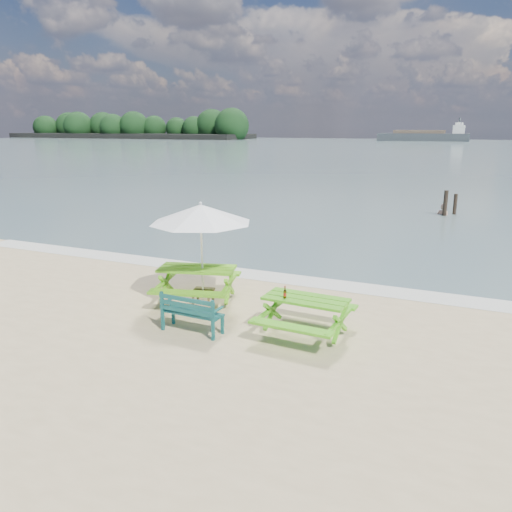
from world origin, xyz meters
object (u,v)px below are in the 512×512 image
at_px(park_bench, 192,320).
at_px(side_table, 203,296).
at_px(swimmer, 442,221).
at_px(patio_umbrella, 201,214).
at_px(picnic_table_right, 305,317).
at_px(beer_bottle, 285,294).
at_px(picnic_table_left, 197,285).

bearing_deg(park_bench, side_table, 112.61).
bearing_deg(swimmer, patio_umbrella, -106.07).
bearing_deg(picnic_table_right, patio_umbrella, 163.05).
bearing_deg(side_table, picnic_table_right, -16.95).
bearing_deg(swimmer, beer_bottle, -96.82).
height_order(beer_bottle, swimmer, beer_bottle).
bearing_deg(beer_bottle, swimmer, 83.18).
bearing_deg(beer_bottle, picnic_table_left, 158.46).
relative_size(patio_umbrella, swimmer, 1.71).
height_order(picnic_table_left, swimmer, picnic_table_left).
relative_size(picnic_table_left, patio_umbrella, 0.83).
height_order(park_bench, side_table, park_bench).
xyz_separation_m(picnic_table_left, patio_umbrella, (0.14, 0.01, 1.69)).
bearing_deg(picnic_table_right, beer_bottle, -156.31).
bearing_deg(picnic_table_right, swimmer, 84.45).
relative_size(park_bench, beer_bottle, 5.36).
xyz_separation_m(park_bench, swimmer, (3.65, 16.57, -0.52)).
distance_m(picnic_table_left, swimmer, 15.65).
relative_size(picnic_table_left, park_bench, 1.81).
bearing_deg(park_bench, patio_umbrella, 112.61).
relative_size(picnic_table_right, beer_bottle, 7.84).
height_order(park_bench, beer_bottle, beer_bottle).
distance_m(picnic_table_right, swimmer, 15.91).
bearing_deg(picnic_table_left, side_table, 2.57).
bearing_deg(swimmer, side_table, -106.07).
relative_size(side_table, patio_umbrella, 0.20).
height_order(patio_umbrella, swimmer, patio_umbrella).
relative_size(picnic_table_right, side_table, 3.35).
xyz_separation_m(picnic_table_right, swimmer, (1.54, 15.83, -0.65)).
relative_size(beer_bottle, swimmer, 0.15).
xyz_separation_m(picnic_table_right, beer_bottle, (-0.37, -0.16, 0.48)).
distance_m(patio_umbrella, swimmer, 15.77).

